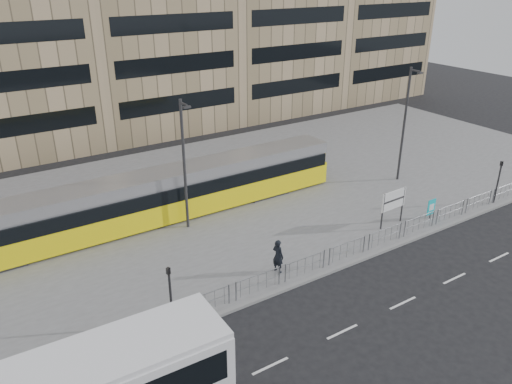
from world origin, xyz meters
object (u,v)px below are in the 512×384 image
lamp_post_west (184,161)px  pedestrian (278,256)px  ad_panel (431,207)px  station_sign (393,201)px  traffic_light_west (170,289)px  lamp_post_east (405,121)px  tram (145,200)px  traffic_light_east (499,177)px

lamp_post_west → pedestrian: bearing=-75.7°
ad_panel → lamp_post_west: 16.32m
station_sign → ad_panel: size_ratio=1.79×
ad_panel → station_sign: bearing=164.6°
pedestrian → traffic_light_west: traffic_light_west is taller
station_sign → lamp_post_east: lamp_post_east is taller
lamp_post_east → tram: bearing=169.2°
station_sign → lamp_post_west: size_ratio=0.29×
pedestrian → lamp_post_east: (15.42, 5.59, 3.75)m
pedestrian → lamp_post_west: bearing=0.3°
traffic_light_east → lamp_post_west: size_ratio=0.37×
tram → ad_panel: size_ratio=20.74×
lamp_post_east → ad_panel: bearing=-119.4°
lamp_post_west → lamp_post_east: lamp_post_east is taller
tram → lamp_post_east: lamp_post_east is taller
station_sign → pedestrian: bearing=-179.4°
tram → lamp_post_east: (19.27, -3.67, 3.07)m
ad_panel → lamp_post_west: (-14.00, 7.51, 3.73)m
traffic_light_west → lamp_post_west: (4.79, 8.34, 2.54)m
traffic_light_east → lamp_post_west: bearing=160.9°
pedestrian → lamp_post_west: size_ratio=0.23×
ad_panel → traffic_light_east: 5.94m
lamp_post_west → lamp_post_east: 17.36m
lamp_post_west → traffic_light_east: bearing=-22.9°
ad_panel → lamp_post_east: bearing=59.0°
lamp_post_west → ad_panel: bearing=-28.2°
station_sign → traffic_light_east: 8.81m
pedestrian → traffic_light_west: size_ratio=0.63×
tram → lamp_post_west: bearing=-44.8°
tram → ad_panel: (16.00, -9.48, -0.87)m
station_sign → traffic_light_west: traffic_light_west is taller
lamp_post_west → station_sign: bearing=-31.5°
traffic_light_east → lamp_post_west: lamp_post_west is taller
traffic_light_west → traffic_light_east: 24.56m
tram → station_sign: 15.76m
ad_panel → traffic_light_west: 18.85m
station_sign → lamp_post_east: 8.57m
station_sign → ad_panel: bearing=-16.4°
pedestrian → traffic_light_east: traffic_light_east is taller
pedestrian → station_sign: bearing=-100.9°
ad_panel → lamp_post_east: lamp_post_east is taller
lamp_post_west → tram: bearing=135.4°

